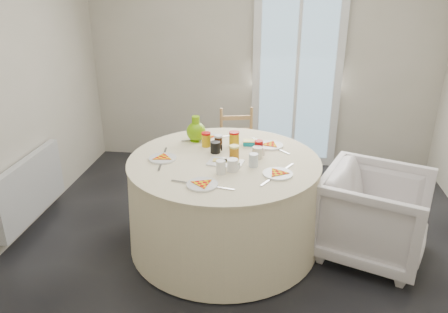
# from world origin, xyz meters

# --- Properties ---
(floor) EXTENTS (4.00, 4.00, 0.00)m
(floor) POSITION_xyz_m (0.00, 0.00, 0.00)
(floor) COLOR black
(floor) RESTS_ON ground
(wall_back) EXTENTS (4.00, 0.02, 2.60)m
(wall_back) POSITION_xyz_m (0.00, 2.00, 1.30)
(wall_back) COLOR #BCB5A3
(wall_back) RESTS_ON floor
(glass_door) EXTENTS (1.00, 0.08, 2.10)m
(glass_door) POSITION_xyz_m (0.40, 1.95, 1.05)
(glass_door) COLOR silver
(glass_door) RESTS_ON floor
(radiator) EXTENTS (0.07, 1.00, 0.55)m
(radiator) POSITION_xyz_m (-1.94, 0.20, 0.38)
(radiator) COLOR silver
(radiator) RESTS_ON floor
(table) EXTENTS (1.58, 1.58, 0.80)m
(table) POSITION_xyz_m (-0.20, 0.15, 0.38)
(table) COLOR #FAE5B6
(table) RESTS_ON floor
(wooden_chair) EXTENTS (0.45, 0.44, 0.84)m
(wooden_chair) POSITION_xyz_m (-0.19, 1.23, 0.47)
(wooden_chair) COLOR tan
(wooden_chair) RESTS_ON floor
(armchair) EXTENTS (0.96, 0.99, 0.80)m
(armchair) POSITION_xyz_m (1.01, 0.13, 0.39)
(armchair) COLOR silver
(armchair) RESTS_ON floor
(place_settings) EXTENTS (1.44, 1.44, 0.02)m
(place_settings) POSITION_xyz_m (-0.20, 0.15, 0.77)
(place_settings) COLOR silver
(place_settings) RESTS_ON table
(jar_cluster) EXTENTS (0.53, 0.29, 0.15)m
(jar_cluster) POSITION_xyz_m (-0.17, 0.35, 0.82)
(jar_cluster) COLOR #A9721E
(jar_cluster) RESTS_ON table
(butter_tub) EXTENTS (0.12, 0.09, 0.04)m
(butter_tub) POSITION_xyz_m (-0.02, 0.48, 0.79)
(butter_tub) COLOR #078BA3
(butter_tub) RESTS_ON table
(green_pitcher) EXTENTS (0.22, 0.22, 0.22)m
(green_pitcher) POSITION_xyz_m (-0.49, 0.53, 0.87)
(green_pitcher) COLOR #6DAE08
(green_pitcher) RESTS_ON table
(cheese_platter) EXTENTS (0.29, 0.21, 0.03)m
(cheese_platter) POSITION_xyz_m (-0.17, 0.07, 0.77)
(cheese_platter) COLOR silver
(cheese_platter) RESTS_ON table
(mugs_glasses) EXTENTS (0.81, 0.81, 0.11)m
(mugs_glasses) POSITION_xyz_m (-0.11, 0.16, 0.81)
(mugs_glasses) COLOR gray
(mugs_glasses) RESTS_ON table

